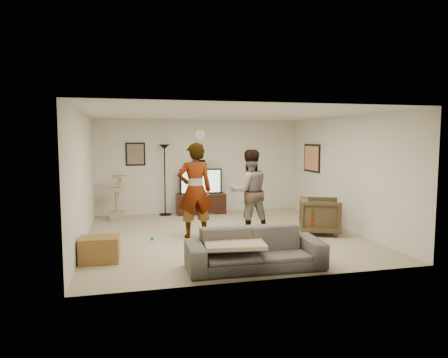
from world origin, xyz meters
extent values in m
cube|color=tan|center=(0.00, 0.00, -0.01)|extent=(5.50, 5.50, 0.02)
cube|color=silver|center=(0.00, 0.00, 2.51)|extent=(5.50, 5.50, 0.02)
cube|color=silver|center=(0.00, 2.75, 1.25)|extent=(5.50, 0.04, 2.50)
cube|color=silver|center=(0.00, -2.75, 1.25)|extent=(5.50, 0.04, 2.50)
cube|color=silver|center=(-2.75, 0.00, 1.25)|extent=(0.04, 5.50, 2.50)
cube|color=silver|center=(2.75, 0.00, 1.25)|extent=(0.04, 5.50, 2.50)
cylinder|color=white|center=(0.00, 2.72, 2.10)|extent=(0.26, 0.04, 0.26)
cube|color=black|center=(0.00, 2.69, 1.38)|extent=(0.25, 0.10, 0.10)
cube|color=#6E5F52|center=(-1.70, 2.73, 1.60)|extent=(0.42, 0.03, 0.52)
cube|color=#DE805D|center=(2.73, 1.60, 1.50)|extent=(0.03, 0.78, 0.62)
cube|color=black|center=(-0.02, 2.50, 0.27)|extent=(1.29, 0.45, 0.54)
cube|color=#B8B9BC|center=(0.05, 2.11, 0.04)|extent=(0.40, 0.30, 0.07)
cube|color=black|center=(-0.02, 2.50, 0.87)|extent=(1.13, 0.08, 0.67)
cube|color=#35F4B2|center=(-0.02, 2.46, 0.87)|extent=(1.04, 0.01, 0.59)
cylinder|color=black|center=(-0.97, 2.55, 0.92)|extent=(0.32, 0.32, 1.85)
cube|color=tan|center=(-2.18, 2.20, 0.56)|extent=(0.36, 0.36, 1.11)
imported|color=#A0A0A0|center=(-0.61, -0.03, 0.96)|extent=(0.72, 0.49, 1.92)
imported|color=#38477C|center=(0.59, 0.11, 0.89)|extent=(0.88, 0.70, 1.78)
imported|color=#54514C|center=(-0.05, -2.22, 0.31)|extent=(2.13, 0.89, 0.61)
cube|color=beige|center=(-0.38, -2.22, 0.41)|extent=(0.98, 0.80, 0.06)
cylinder|color=#422909|center=(0.92, -2.22, 0.74)|extent=(0.06, 0.06, 0.25)
imported|color=#40341F|center=(2.01, -0.33, 0.38)|extent=(1.07, 1.06, 0.75)
cube|color=brown|center=(-2.40, -1.29, 0.21)|extent=(0.64, 0.50, 0.41)
sphere|color=#008AAD|center=(-1.48, -0.07, 0.03)|extent=(0.07, 0.07, 0.07)
camera|label=1|loc=(-1.96, -8.05, 2.01)|focal=32.54mm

